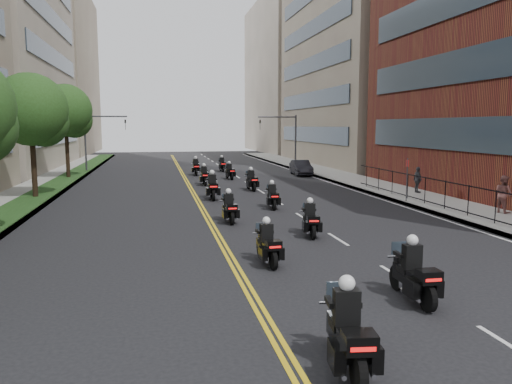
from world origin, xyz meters
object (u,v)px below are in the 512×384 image
Objects in this scene: motorcycle_6 at (212,188)px; parked_sedan at (301,168)px; motorcycle_11 at (222,165)px; pedestrian_b at (503,194)px; motorcycle_9 at (230,172)px; pedestrian_c at (418,180)px; motorcycle_3 at (310,221)px; motorcycle_8 at (204,176)px; motorcycle_5 at (272,197)px; motorcycle_4 at (229,209)px; motorcycle_2 at (267,246)px; motorcycle_1 at (414,276)px; motorcycle_0 at (348,335)px; motorcycle_10 at (196,168)px; motorcycle_7 at (251,181)px.

parked_sedan is at bearing 56.16° from motorcycle_6.
motorcycle_11 is 1.16× the size of pedestrian_b.
pedestrian_c is (10.63, -12.04, 0.39)m from motorcycle_9.
motorcycle_3 is at bearing -92.49° from motorcycle_11.
motorcycle_8 is at bearing -143.16° from parked_sedan.
motorcycle_3 is 1.02× the size of motorcycle_5.
pedestrian_b reaches higher than motorcycle_4.
motorcycle_3 is 1.13× the size of pedestrian_b.
motorcycle_2 is at bearing -117.45° from motorcycle_3.
motorcycle_11 is at bearing 80.95° from motorcycle_4.
parked_sedan is (6.90, 24.63, 0.06)m from motorcycle_3.
motorcycle_1 reaches higher than motorcycle_4.
motorcycle_11 is (-0.02, 37.68, -0.04)m from motorcycle_1.
motorcycle_6 reaches higher than motorcycle_0.
motorcycle_10 is 4.34m from motorcycle_11.
motorcycle_9 is at bearing -157.56° from parked_sedan.
pedestrian_c is (10.32, -19.41, 0.36)m from motorcycle_11.
motorcycle_3 reaches higher than motorcycle_5.
motorcycle_0 is 1.43× the size of pedestrian_c.
motorcycle_1 is (3.07, 3.18, -0.03)m from motorcycle_0.
motorcycle_3 is at bearing 83.31° from motorcycle_0.
motorcycle_1 reaches higher than motorcycle_9.
motorcycle_10 is (0.06, 30.25, 0.07)m from motorcycle_2.
motorcycle_5 is 18.91m from parked_sedan.
pedestrian_b reaches higher than motorcycle_1.
motorcycle_3 is 18.82m from motorcycle_8.
motorcycle_2 is 1.12× the size of pedestrian_b.
motorcycle_6 reaches higher than motorcycle_3.
pedestrian_b reaches higher than motorcycle_10.
parked_sedan is at bearing -39.62° from motorcycle_11.
motorcycle_11 is (3.05, 40.86, -0.07)m from motorcycle_0.
motorcycle_2 is 33.65m from motorcycle_11.
motorcycle_8 is at bearing 105.42° from motorcycle_3.
motorcycle_8 is at bearing -89.55° from motorcycle_10.
motorcycle_1 is 5.08m from motorcycle_2.
motorcycle_0 is 37.59m from motorcycle_10.
pedestrian_c is at bearing -27.35° from motorcycle_7.
motorcycle_1 is 14.98m from pedestrian_b.
pedestrian_c is (13.17, -16.13, 0.31)m from motorcycle_10.
pedestrian_b reaches higher than motorcycle_6.
motorcycle_7 is at bearing -93.98° from motorcycle_9.
motorcycle_8 is at bearing 96.98° from motorcycle_0.
motorcycle_0 is at bearing -101.86° from motorcycle_9.
motorcycle_10 is (-0.02, 7.83, 0.03)m from motorcycle_8.
motorcycle_5 is at bearing 110.69° from pedestrian_c.
motorcycle_8 is 1.03× the size of motorcycle_11.
pedestrian_b is (13.53, -23.90, 0.40)m from motorcycle_10.
motorcycle_5 is at bearing -78.03° from motorcycle_8.
motorcycle_0 is 14.69m from motorcycle_4.
motorcycle_3 is at bearing 137.50° from pedestrian_c.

